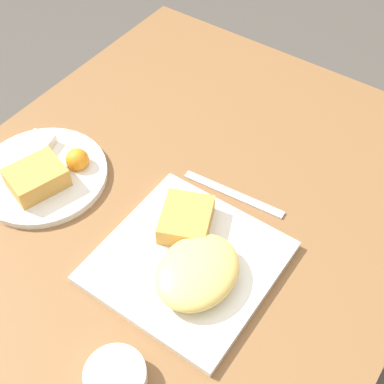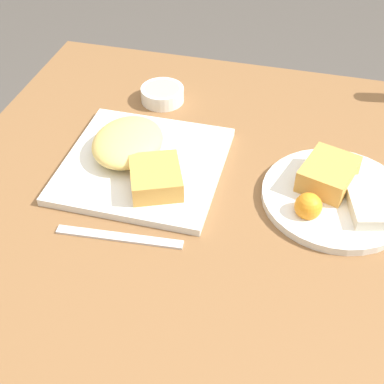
{
  "view_description": "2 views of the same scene",
  "coord_description": "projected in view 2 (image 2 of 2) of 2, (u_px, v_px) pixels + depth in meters",
  "views": [
    {
      "loc": [
        -0.49,
        -0.37,
        1.49
      ],
      "look_at": [
        -0.01,
        -0.03,
        0.8
      ],
      "focal_mm": 50.0,
      "sensor_mm": 36.0,
      "label": 1
    },
    {
      "loc": [
        0.59,
        0.18,
        1.35
      ],
      "look_at": [
        -0.03,
        0.02,
        0.77
      ],
      "focal_mm": 50.0,
      "sensor_mm": 36.0,
      "label": 2
    }
  ],
  "objects": [
    {
      "name": "sauce_ramekin",
      "position": [
        162.0,
        94.0,
        1.1
      ],
      "size": [
        0.09,
        0.09,
        0.03
      ],
      "color": "white",
      "rests_on": "dining_table"
    },
    {
      "name": "butter_knife",
      "position": [
        119.0,
        237.0,
        0.83
      ],
      "size": [
        0.03,
        0.2,
        0.0
      ],
      "rotation": [
        0.0,
        0.0,
        1.66
      ],
      "color": "silver",
      "rests_on": "dining_table"
    },
    {
      "name": "plate_square_near",
      "position": [
        139.0,
        157.0,
        0.94
      ],
      "size": [
        0.28,
        0.28,
        0.06
      ],
      "color": "white",
      "rests_on": "dining_table"
    },
    {
      "name": "dining_table",
      "position": [
        177.0,
        250.0,
        0.92
      ],
      "size": [
        1.03,
        0.85,
        0.74
      ],
      "color": "brown",
      "rests_on": "ground_plane"
    },
    {
      "name": "plate_oval_far",
      "position": [
        335.0,
        193.0,
        0.88
      ],
      "size": [
        0.25,
        0.25,
        0.05
      ],
      "color": "white",
      "rests_on": "dining_table"
    }
  ]
}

